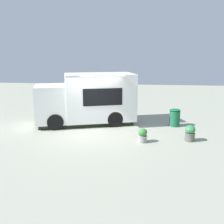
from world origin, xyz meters
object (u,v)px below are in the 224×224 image
Objects in this scene: food_truck at (88,100)px; trash_bin at (175,117)px; person_customer at (39,102)px; planter_flowering_near at (143,135)px; planter_flowering_far at (190,133)px.

food_truck is 6.07× the size of trash_bin.
trash_bin is (-3.59, -8.65, 0.08)m from person_customer.
person_customer is at bearing 49.34° from food_truck.
trash_bin is at bearing -112.52° from person_customer.
planter_flowering_far reaches higher than planter_flowering_near.
person_customer is at bearing 48.25° from planter_flowering_near.
food_truck reaches higher than planter_flowering_near.
planter_flowering_near is (-2.70, -2.86, -0.94)m from food_truck.
person_customer is 1.33× the size of planter_flowering_far.
person_customer is 9.36m from trash_bin.
trash_bin is at bearing -30.49° from planter_flowering_near.
planter_flowering_near is 3.15m from trash_bin.
trash_bin is (2.31, 0.39, 0.10)m from planter_flowering_far.
planter_flowering_far is (0.40, -1.98, 0.05)m from planter_flowering_near.
food_truck is at bearing 46.72° from planter_flowering_near.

